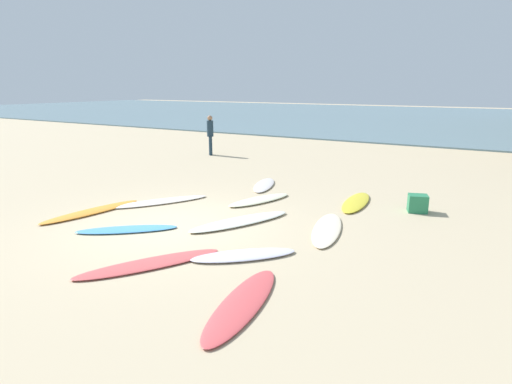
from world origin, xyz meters
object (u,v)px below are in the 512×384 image
(surfboard_6, at_px, (127,229))
(surfboard_10, at_px, (159,202))
(surfboard_9, at_px, (150,264))
(beach_cooler, at_px, (418,203))
(surfboard_7, at_px, (244,255))
(surfboard_0, at_px, (327,229))
(surfboard_5, at_px, (240,221))
(surfboard_2, at_px, (264,185))
(beachgoer_near, at_px, (210,133))
(surfboard_8, at_px, (259,200))
(surfboard_3, at_px, (92,211))
(surfboard_1, at_px, (242,303))
(surfboard_4, at_px, (356,202))

(surfboard_6, relative_size, surfboard_10, 0.81)
(surfboard_9, xyz_separation_m, beach_cooler, (3.37, 5.62, 0.18))
(surfboard_6, height_order, surfboard_10, surfboard_10)
(surfboard_7, xyz_separation_m, surfboard_10, (-3.82, 1.95, -0.01))
(surfboard_0, xyz_separation_m, surfboard_5, (-1.86, -0.50, 0.01))
(surfboard_7, bearing_deg, surfboard_0, 116.19)
(surfboard_2, height_order, beachgoer_near, beachgoer_near)
(surfboard_10, relative_size, beach_cooler, 5.87)
(surfboard_5, relative_size, surfboard_7, 1.33)
(surfboard_8, bearing_deg, surfboard_5, -53.93)
(surfboard_5, bearing_deg, surfboard_0, 39.76)
(surfboard_3, height_order, beachgoer_near, beachgoer_near)
(surfboard_1, xyz_separation_m, surfboard_2, (-3.26, 6.44, 0.01))
(surfboard_0, xyz_separation_m, surfboard_6, (-3.66, -2.15, -0.00))
(beachgoer_near, bearing_deg, surfboard_4, 21.26)
(surfboard_5, relative_size, surfboard_9, 1.01)
(surfboard_1, distance_m, surfboard_6, 4.03)
(surfboard_1, xyz_separation_m, beachgoer_near, (-8.20, 10.45, 0.93))
(surfboard_9, bearing_deg, surfboard_7, 73.36)
(surfboard_3, relative_size, surfboard_5, 1.01)
(beachgoer_near, bearing_deg, surfboard_5, 0.86)
(surfboard_9, xyz_separation_m, beachgoer_near, (-6.11, 10.10, 0.93))
(surfboard_2, distance_m, surfboard_5, 3.61)
(surfboard_7, distance_m, surfboard_8, 3.78)
(surfboard_3, distance_m, surfboard_9, 3.75)
(surfboard_4, bearing_deg, surfboard_5, 52.68)
(surfboard_3, xyz_separation_m, surfboard_7, (4.61, -0.46, 0.00))
(surfboard_0, xyz_separation_m, surfboard_9, (-1.97, -3.22, -0.00))
(surfboard_10, bearing_deg, surfboard_8, 65.51)
(surfboard_3, xyz_separation_m, beachgoer_near, (-2.70, 8.53, 0.93))
(surfboard_6, bearing_deg, surfboard_1, 29.48)
(surfboard_9, bearing_deg, surfboard_4, 102.24)
(surfboard_1, distance_m, beach_cooler, 6.11)
(surfboard_0, distance_m, surfboard_8, 2.73)
(surfboard_1, height_order, surfboard_6, same)
(surfboard_4, xyz_separation_m, beach_cooler, (1.51, 0.02, 0.18))
(surfboard_0, bearing_deg, surfboard_8, -43.03)
(surfboard_2, height_order, surfboard_9, surfboard_2)
(surfboard_7, bearing_deg, surfboard_2, 161.71)
(surfboard_2, xyz_separation_m, surfboard_3, (-2.24, -4.52, -0.00))
(surfboard_4, relative_size, surfboard_5, 0.85)
(surfboard_3, height_order, surfboard_9, surfboard_3)
(beachgoer_near, bearing_deg, surfboard_9, -8.12)
(surfboard_7, relative_size, surfboard_8, 0.95)
(surfboard_1, height_order, surfboard_4, surfboard_4)
(surfboard_5, xyz_separation_m, surfboard_8, (-0.54, 1.80, -0.00))
(surfboard_9, bearing_deg, surfboard_2, 131.45)
(surfboard_8, distance_m, beach_cooler, 3.96)
(surfboard_1, bearing_deg, surfboard_5, 112.99)
(surfboard_0, xyz_separation_m, surfboard_10, (-4.59, -0.16, 0.00))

